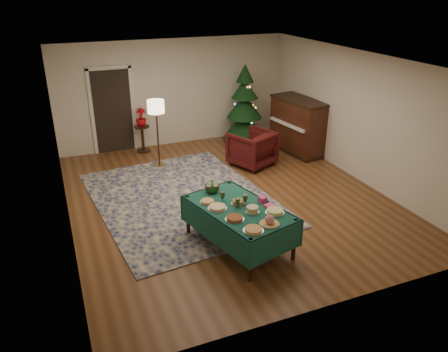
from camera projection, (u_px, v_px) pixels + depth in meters
name	position (u px, v px, depth m)	size (l,w,h in m)	color
room_shell	(227.00, 133.00, 8.24)	(7.00, 7.00, 7.00)	#593319
doorway	(113.00, 109.00, 10.74)	(1.08, 0.04, 2.16)	black
rug	(182.00, 199.00, 8.70)	(3.20, 4.20, 0.02)	#141D4D
buffet_table	(239.00, 215.00, 6.95)	(1.49, 2.02, 0.71)	black
platter_0	(253.00, 230.00, 6.24)	(0.30, 0.30, 0.04)	silver
platter_1	(270.00, 221.00, 6.39)	(0.29, 0.29, 0.15)	silver
platter_2	(275.00, 211.00, 6.72)	(0.30, 0.30, 0.06)	silver
platter_3	(235.00, 218.00, 6.53)	(0.29, 0.29, 0.05)	silver
platter_4	(252.00, 210.00, 6.73)	(0.22, 0.22, 0.10)	silver
platter_5	(217.00, 207.00, 6.85)	(0.31, 0.31, 0.05)	silver
platter_6	(238.00, 202.00, 6.99)	(0.23, 0.23, 0.07)	silver
platter_7	(207.00, 201.00, 7.04)	(0.24, 0.24, 0.04)	silver
goblet_0	(223.00, 196.00, 7.06)	(0.08, 0.08, 0.16)	#2D471E
goblet_1	(245.00, 199.00, 6.97)	(0.08, 0.08, 0.16)	#2D471E
goblet_2	(238.00, 203.00, 6.85)	(0.08, 0.08, 0.16)	#2D471E
napkin_stack	(270.00, 206.00, 6.90)	(0.14, 0.14, 0.04)	#F54474
gift_box	(263.00, 199.00, 7.04)	(0.11, 0.11, 0.09)	#D73B71
centerpiece	(212.00, 185.00, 7.35)	(0.25, 0.26, 0.29)	#1E4C1E
armchair	(252.00, 147.00, 10.13)	(0.89, 0.83, 0.91)	#3F0D0D
floor_lamp	(156.00, 111.00, 9.73)	(0.38, 0.38, 1.57)	#A57F3F
side_table	(143.00, 139.00, 11.00)	(0.38, 0.38, 0.67)	black
potted_plant	(141.00, 121.00, 10.81)	(0.25, 0.46, 0.25)	#A80C0F
christmas_tree	(244.00, 108.00, 11.45)	(1.49, 1.49, 2.07)	black
piano	(298.00, 126.00, 10.89)	(0.92, 1.64, 1.35)	black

